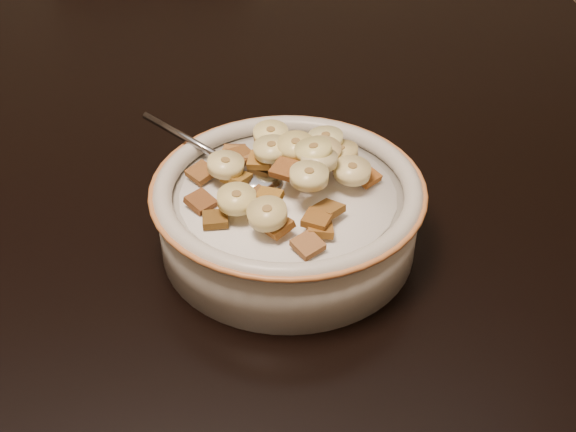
{
  "coord_description": "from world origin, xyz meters",
  "views": [
    {
      "loc": [
        0.25,
        -0.67,
        1.16
      ],
      "look_at": [
        0.26,
        -0.18,
        0.78
      ],
      "focal_mm": 45.0,
      "sensor_mm": 36.0,
      "label": 1
    }
  ],
  "objects_px": {
    "chair": "(150,92)",
    "spoon": "(254,177)",
    "cereal_bowl": "(288,219)",
    "table": "(44,155)"
  },
  "relations": [
    {
      "from": "chair",
      "to": "cereal_bowl",
      "type": "bearing_deg",
      "value": -81.55
    },
    {
      "from": "table",
      "to": "spoon",
      "type": "xyz_separation_m",
      "value": [
        0.23,
        -0.16,
        0.08
      ]
    },
    {
      "from": "cereal_bowl",
      "to": "table",
      "type": "bearing_deg",
      "value": 145.79
    },
    {
      "from": "table",
      "to": "chair",
      "type": "bearing_deg",
      "value": 91.08
    },
    {
      "from": "cereal_bowl",
      "to": "spoon",
      "type": "xyz_separation_m",
      "value": [
        -0.03,
        0.02,
        0.03
      ]
    },
    {
      "from": "table",
      "to": "chair",
      "type": "distance_m",
      "value": 0.73
    },
    {
      "from": "chair",
      "to": "table",
      "type": "bearing_deg",
      "value": -98.74
    },
    {
      "from": "table",
      "to": "chair",
      "type": "xyz_separation_m",
      "value": [
        -0.0,
        0.67,
        -0.28
      ]
    },
    {
      "from": "chair",
      "to": "spoon",
      "type": "height_order",
      "value": "chair"
    },
    {
      "from": "cereal_bowl",
      "to": "chair",
      "type": "bearing_deg",
      "value": 107.33
    }
  ]
}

